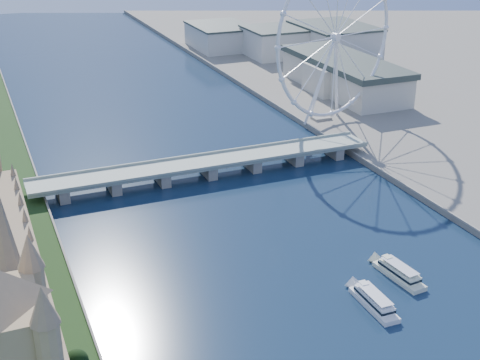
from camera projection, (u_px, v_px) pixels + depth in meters
parliament_range at (11, 300)px, 258.33m from camera, size 24.00×200.00×70.00m
westminster_bridge at (208, 165)px, 418.54m from camera, size 220.00×22.00×9.50m
london_eye at (336, 38)px, 483.69m from camera, size 113.60×39.12×124.30m
county_hall at (343, 94)px, 593.27m from camera, size 54.00×144.00×35.00m
city_skyline at (154, 58)px, 649.11m from camera, size 505.00×280.00×32.00m
tour_boat_near at (374, 307)px, 286.58m from camera, size 8.72×32.32×7.14m
tour_boat_far at (399, 278)px, 308.11m from camera, size 11.30×32.87×7.14m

